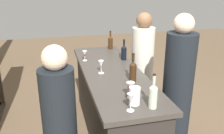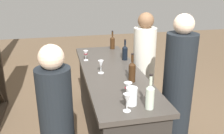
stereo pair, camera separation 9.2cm
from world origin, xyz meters
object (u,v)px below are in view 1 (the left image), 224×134
wine_glass_far_left (85,54)px  water_pitcher (135,96)px  wine_bottle_leftmost_clear_pale (153,95)px  wine_bottle_second_left_amber_brown (133,71)px  wine_glass_near_left (130,87)px  wine_bottle_center_near_black (124,52)px  wine_glass_near_right (101,65)px  person_center_guest (142,67)px  person_server_behind (60,130)px  person_left_guest (178,89)px  wine_bottle_second_right_amber_brown (110,42)px  wine_glass_near_center (131,99)px

wine_glass_far_left → water_pitcher: bearing=-169.4°
wine_bottle_leftmost_clear_pale → wine_glass_far_left: (1.45, 0.39, -0.03)m
wine_bottle_leftmost_clear_pale → wine_bottle_second_left_amber_brown: 0.60m
wine_bottle_leftmost_clear_pale → wine_glass_near_left: bearing=30.0°
wine_bottle_center_near_black → wine_glass_far_left: size_ratio=2.09×
water_pitcher → wine_glass_near_right: bearing=9.2°
person_center_guest → person_server_behind: person_center_guest is taller
person_center_guest → person_server_behind: 1.87m
person_left_guest → wine_bottle_center_near_black: bearing=-55.7°
wine_bottle_leftmost_clear_pale → person_left_guest: bearing=-43.9°
wine_bottle_second_right_amber_brown → wine_glass_near_right: wine_bottle_second_right_amber_brown is taller
wine_bottle_second_left_amber_brown → wine_bottle_center_near_black: bearing=-9.3°
wine_bottle_center_near_black → person_center_guest: person_center_guest is taller
person_center_guest → wine_glass_near_right: bearing=25.7°
wine_glass_near_left → person_center_guest: 1.47m
water_pitcher → person_center_guest: size_ratio=0.11×
wine_bottle_second_left_amber_brown → person_center_guest: (0.92, -0.47, -0.32)m
wine_bottle_leftmost_clear_pale → wine_glass_near_right: wine_bottle_leftmost_clear_pale is taller
wine_bottle_leftmost_clear_pale → person_server_behind: (0.18, 0.80, -0.33)m
wine_glass_near_left → person_center_guest: size_ratio=0.10×
person_left_guest → person_server_behind: bearing=21.3°
wine_glass_near_center → water_pitcher: water_pitcher is taller
person_server_behind → wine_glass_near_left: bearing=-11.3°
wine_bottle_center_near_black → wine_glass_near_left: size_ratio=1.80×
wine_bottle_second_right_amber_brown → wine_bottle_second_left_amber_brown: bearing=176.8°
wine_bottle_center_near_black → water_pitcher: bearing=167.6°
wine_glass_near_left → wine_glass_near_center: wine_glass_near_center is taller
wine_bottle_leftmost_clear_pale → wine_bottle_second_right_amber_brown: wine_bottle_leftmost_clear_pale is taller
wine_glass_far_left → wine_bottle_leftmost_clear_pale: bearing=-165.0°
wine_bottle_leftmost_clear_pale → person_left_guest: 0.87m
wine_bottle_leftmost_clear_pale → wine_glass_near_center: bearing=91.1°
wine_bottle_second_right_amber_brown → person_left_guest: 1.44m
water_pitcher → person_left_guest: 0.90m
wine_bottle_second_right_amber_brown → person_server_behind: bearing=152.9°
wine_bottle_leftmost_clear_pale → water_pitcher: 0.17m
wine_glass_near_center → person_server_behind: size_ratio=0.11×
wine_bottle_leftmost_clear_pale → wine_bottle_second_right_amber_brown: size_ratio=1.09×
wine_bottle_second_left_amber_brown → water_pitcher: size_ratio=1.94×
wine_glass_near_center → person_left_guest: bearing=-52.4°
water_pitcher → person_center_guest: 1.58m
wine_bottle_center_near_black → wine_glass_near_center: size_ratio=1.78×
wine_glass_near_center → wine_glass_near_right: size_ratio=1.03×
wine_glass_near_left → person_server_behind: 0.75m
wine_glass_near_right → wine_glass_far_left: size_ratio=1.14×
wine_bottle_center_near_black → wine_glass_near_center: 1.40m
wine_glass_near_right → water_pitcher: size_ratio=0.95×
wine_glass_near_right → wine_bottle_second_right_amber_brown: bearing=-19.8°
wine_glass_near_right → water_pitcher: 0.84m
wine_glass_near_left → wine_glass_near_right: 0.71m
person_left_guest → wine_bottle_leftmost_clear_pale: bearing=50.4°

